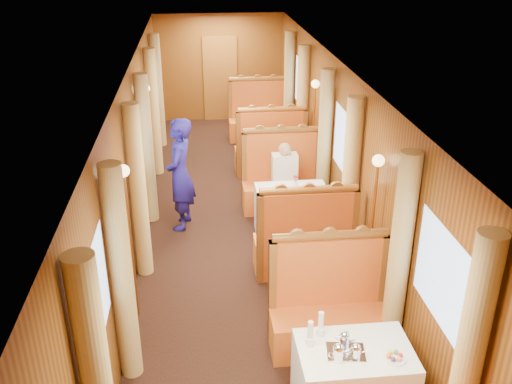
{
  "coord_description": "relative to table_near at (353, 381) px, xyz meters",
  "views": [
    {
      "loc": [
        -0.59,
        -7.48,
        4.22
      ],
      "look_at": [
        0.15,
        -0.64,
        1.05
      ],
      "focal_mm": 40.0,
      "sensor_mm": 36.0,
      "label": 1
    }
  ],
  "objects": [
    {
      "name": "window_left_near",
      "position": [
        -2.24,
        0.0,
        1.07
      ],
      "size": [
        0.01,
        1.2,
        0.9
      ],
      "primitive_type": null,
      "rotation": [
        1.57,
        0.0,
        1.57
      ],
      "color": "#8BADD9",
      "rests_on": "wall_left"
    },
    {
      "name": "table_far",
      "position": [
        0.0,
        7.0,
        0.0
      ],
      "size": [
        1.05,
        0.72,
        0.75
      ],
      "primitive_type": "cube",
      "color": "white",
      "rests_on": "floor"
    },
    {
      "name": "window_right_near",
      "position": [
        0.74,
        0.0,
        1.07
      ],
      "size": [
        0.01,
        1.2,
        0.9
      ],
      "primitive_type": null,
      "rotation": [
        1.57,
        0.0,
        -1.57
      ],
      "color": "#8BADD9",
      "rests_on": "wall_right"
    },
    {
      "name": "table_mid",
      "position": [
        0.0,
        3.5,
        0.0
      ],
      "size": [
        1.05,
        0.72,
        0.75
      ],
      "primitive_type": "cube",
      "color": "white",
      "rests_on": "floor"
    },
    {
      "name": "banquette_far_aft",
      "position": [
        0.0,
        8.01,
        0.05
      ],
      "size": [
        1.3,
        0.55,
        1.34
      ],
      "color": "#B53414",
      "rests_on": "floor"
    },
    {
      "name": "fruit_plate",
      "position": [
        0.31,
        -0.16,
        0.39
      ],
      "size": [
        0.22,
        0.22,
        0.05
      ],
      "rotation": [
        0.0,
        0.0,
        -0.16
      ],
      "color": "white",
      "rests_on": "table_near"
    },
    {
      "name": "wall_far",
      "position": [
        -0.75,
        9.5,
        0.88
      ],
      "size": [
        3.0,
        0.01,
        2.5
      ],
      "primitive_type": null,
      "rotation": [
        1.57,
        0.0,
        0.0
      ],
      "color": "brown",
      "rests_on": "floor"
    },
    {
      "name": "ceiling",
      "position": [
        -0.75,
        3.5,
        2.12
      ],
      "size": [
        3.0,
        12.0,
        0.01
      ],
      "primitive_type": null,
      "rotation": [
        3.14,
        0.0,
        0.0
      ],
      "color": "silver",
      "rests_on": "wall_left"
    },
    {
      "name": "curtain_right_far_a",
      "position": [
        0.63,
        6.22,
        0.8
      ],
      "size": [
        0.22,
        0.22,
        2.35
      ],
      "primitive_type": "cylinder",
      "color": "tan",
      "rests_on": "floor"
    },
    {
      "name": "curtain_right_near_b",
      "position": [
        0.63,
        0.78,
        0.8
      ],
      "size": [
        0.22,
        0.22,
        2.35
      ],
      "primitive_type": "cylinder",
      "color": "tan",
      "rests_on": "floor"
    },
    {
      "name": "sconce_left_aft",
      "position": [
        -2.15,
        5.25,
        1.01
      ],
      "size": [
        0.14,
        0.14,
        1.95
      ],
      "color": "#BF8C3F",
      "rests_on": "floor"
    },
    {
      "name": "curtain_left_near_b",
      "position": [
        -2.13,
        0.78,
        0.8
      ],
      "size": [
        0.22,
        0.22,
        2.35
      ],
      "primitive_type": "cylinder",
      "color": "tan",
      "rests_on": "floor"
    },
    {
      "name": "banquette_mid_aft",
      "position": [
        0.0,
        4.51,
        0.05
      ],
      "size": [
        1.3,
        0.55,
        1.34
      ],
      "color": "#B53414",
      "rests_on": "floor"
    },
    {
      "name": "curtain_left_far_b",
      "position": [
        -2.13,
        7.78,
        0.8
      ],
      "size": [
        0.22,
        0.22,
        2.35
      ],
      "primitive_type": "cylinder",
      "color": "tan",
      "rests_on": "floor"
    },
    {
      "name": "wall_right",
      "position": [
        0.75,
        3.5,
        0.88
      ],
      "size": [
        0.01,
        12.0,
        2.5
      ],
      "primitive_type": null,
      "rotation": [
        1.57,
        0.0,
        -1.57
      ],
      "color": "brown",
      "rests_on": "floor"
    },
    {
      "name": "wall_left",
      "position": [
        -2.25,
        3.5,
        0.88
      ],
      "size": [
        0.01,
        12.0,
        2.5
      ],
      "primitive_type": null,
      "rotation": [
        1.57,
        0.0,
        1.57
      ],
      "color": "brown",
      "rests_on": "floor"
    },
    {
      "name": "sconce_right_fore",
      "position": [
        0.65,
        1.75,
        1.01
      ],
      "size": [
        0.14,
        0.14,
        1.95
      ],
      "color": "#BF8C3F",
      "rests_on": "floor"
    },
    {
      "name": "cup_outboard",
      "position": [
        -0.28,
        0.23,
        0.48
      ],
      "size": [
        0.08,
        0.08,
        0.26
      ],
      "rotation": [
        0.0,
        0.0,
        -0.04
      ],
      "color": "white",
      "rests_on": "table_near"
    },
    {
      "name": "window_left_mid",
      "position": [
        -2.24,
        3.5,
        1.07
      ],
      "size": [
        0.01,
        1.2,
        0.9
      ],
      "primitive_type": null,
      "rotation": [
        1.57,
        0.0,
        1.57
      ],
      "color": "#8BADD9",
      "rests_on": "wall_left"
    },
    {
      "name": "tea_tray",
      "position": [
        -0.1,
        -0.03,
        0.38
      ],
      "size": [
        0.38,
        0.31,
        0.01
      ],
      "primitive_type": "cube",
      "rotation": [
        0.0,
        0.0,
        -0.15
      ],
      "color": "silver",
      "rests_on": "table_near"
    },
    {
      "name": "cup_inboard",
      "position": [
        -0.4,
        0.1,
        0.48
      ],
      "size": [
        0.08,
        0.08,
        0.26
      ],
      "rotation": [
        0.0,
        0.0,
        -0.35
      ],
      "color": "white",
      "rests_on": "table_near"
    },
    {
      "name": "teapot_left",
      "position": [
        -0.2,
        -0.13,
        0.44
      ],
      "size": [
        0.19,
        0.15,
        0.14
      ],
      "primitive_type": null,
      "rotation": [
        0.0,
        0.0,
        0.12
      ],
      "color": "silver",
      "rests_on": "tea_tray"
    },
    {
      "name": "curtain_left_mid_a",
      "position": [
        -2.13,
        2.72,
        0.8
      ],
      "size": [
        0.22,
        0.22,
        2.35
      ],
      "primitive_type": "cylinder",
      "color": "tan",
      "rests_on": "floor"
    },
    {
      "name": "banquette_far_fwd",
      "position": [
        0.0,
        5.99,
        0.05
      ],
      "size": [
        1.3,
        0.55,
        1.34
      ],
      "color": "#B53414",
      "rests_on": "floor"
    },
    {
      "name": "curtain_left_mid_b",
      "position": [
        -2.13,
        4.28,
        0.8
      ],
      "size": [
        0.22,
        0.22,
        2.35
      ],
      "primitive_type": "cylinder",
      "color": "tan",
      "rests_on": "floor"
    },
    {
      "name": "curtain_left_far_a",
      "position": [
        -2.13,
        6.22,
        0.8
      ],
      "size": [
        0.22,
        0.22,
        2.35
      ],
      "primitive_type": "cylinder",
      "color": "tan",
      "rests_on": "floor"
    },
    {
      "name": "rose_vase_far",
      "position": [
        -0.01,
        7.01,
        0.55
      ],
      "size": [
        0.06,
        0.06,
        0.36
      ],
      "rotation": [
        0.0,
        0.0,
        0.2
      ],
      "color": "silver",
      "rests_on": "table_far"
    },
    {
      "name": "steward",
      "position": [
        -1.63,
        3.99,
        0.5
      ],
      "size": [
        0.53,
        0.7,
        1.75
      ],
      "primitive_type": "imported",
      "rotation": [
        0.0,
        0.0,
        -1.76
      ],
      "color": "navy",
      "rests_on": "floor"
    },
    {
      "name": "passenger",
      "position": [
        -0.0,
        4.23,
        0.37
      ],
      "size": [
        0.4,
        0.44,
        0.76
      ],
      "color": "beige",
      "rests_on": "banquette_mid_aft"
    },
    {
      "name": "curtain_right_near_a",
      "position": [
        0.63,
        -0.78,
        0.8
      ],
      "size": [
        0.22,
        0.22,
        2.35
      ],
      "primitive_type": "cylinder",
      "color": "tan",
      "rests_on": "floor"
    },
    {
      "name": "window_right_mid",
      "position": [
        0.74,
        3.5,
        1.07
      ],
      "size": [
        0.01,
        1.2,
        0.9
      ],
      "primitive_type": null,
      "rotation": [
        1.57,
        0.0,
        -1.57
      ],
      "color": "#8BADD9",
      "rests_on": "wall_right"
    },
    {
      "name": "teapot_back",
      "position": [
        -0.09,
        0.06,
        0.44
      ],
      "size": [
        0.19,
        0.17,
        0.13
      ],
      "primitive_type": null,
      "rotation": [
        0.0,
        0.0,
        -0.42
      ],
      "color": "silver",
      "rests_on": "tea_tray"
    },
    {
      "name": "curtain_right_far_b",
      "position": [
        0.63,
        7.78,
        0.8
      ],
      "size": [
        0.22,
        0.22,
        2.35
      ],
      "primitive_type": "cylinder",
      "color": "tan",
      "rests_on": "floor"
    },
    {
      "name": "floor",
      "position": [
        -0.75,
        3.5,
        -0.38
      ],
      "size": [
        3.0,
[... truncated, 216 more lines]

